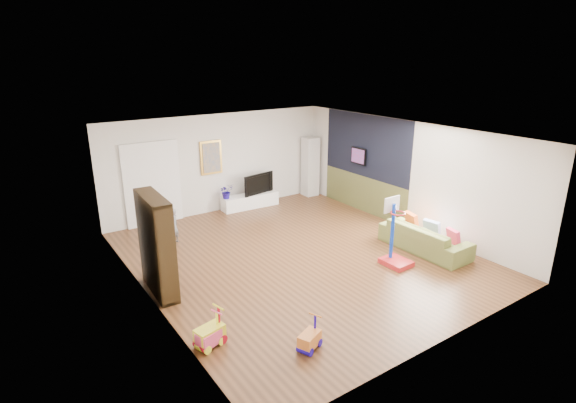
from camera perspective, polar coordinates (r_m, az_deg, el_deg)
floor at (r=9.91m, az=1.32°, el=-6.93°), size 6.50×7.50×0.00m
ceiling at (r=9.10m, az=1.44°, el=8.65°), size 6.50×7.50×0.00m
wall_back at (r=12.54m, az=-8.73°, el=4.83°), size 6.50×0.00×2.70m
wall_front at (r=6.95m, az=19.93°, el=-7.29°), size 6.50×0.00×2.70m
wall_left at (r=8.07m, az=-17.74°, el=-3.48°), size 0.00×7.50×2.70m
wall_right at (r=11.55m, az=14.59°, el=3.29°), size 0.00×7.50×2.70m
navy_accent at (r=12.37m, az=9.85°, el=6.95°), size 0.01×3.20×1.70m
olive_wainscot at (r=12.69m, az=9.52°, el=0.97°), size 0.01×3.20×1.00m
doorway at (r=11.91m, az=-16.80°, el=2.03°), size 1.45×0.06×2.10m
painting_back at (r=12.36m, az=-9.74°, el=5.53°), size 0.62×0.06×0.92m
artwork_right at (r=12.52m, az=8.93°, el=5.74°), size 0.04×0.56×0.46m
media_console at (r=12.94m, az=-4.84°, el=0.08°), size 1.69×0.49×0.39m
tall_cabinet at (r=13.90m, az=2.83°, el=4.46°), size 0.44×0.44×1.81m
bookshelf at (r=8.48m, az=-16.36°, el=-5.32°), size 0.39×1.29×1.86m
sofa at (r=10.52m, az=16.96°, el=-4.43°), size 0.83×2.07×0.60m
basketball_hoop at (r=9.50m, az=13.85°, el=-3.86°), size 0.51×0.62×1.45m
ride_on_yellow at (r=7.10m, az=-9.95°, el=-15.59°), size 0.49×0.36×0.59m
ride_on_orange at (r=6.96m, az=2.76°, el=-16.51°), size 0.44×0.36×0.50m
ride_on_pink at (r=7.09m, az=-9.97°, el=-15.98°), size 0.45×0.35×0.53m
child at (r=10.72m, az=-14.38°, el=-3.05°), size 0.37×0.33×0.85m
tv at (r=12.91m, az=-4.01°, el=2.34°), size 1.04×0.32×0.59m
vase_plant at (r=12.53m, az=-7.84°, el=1.28°), size 0.38×0.34×0.41m
pillow_left at (r=10.31m, az=20.26°, el=-4.22°), size 0.17×0.35×0.34m
pillow_center at (r=10.63m, az=17.79°, el=-3.27°), size 0.15×0.39×0.38m
pillow_right at (r=10.96m, az=15.43°, el=-2.39°), size 0.20×0.41×0.40m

